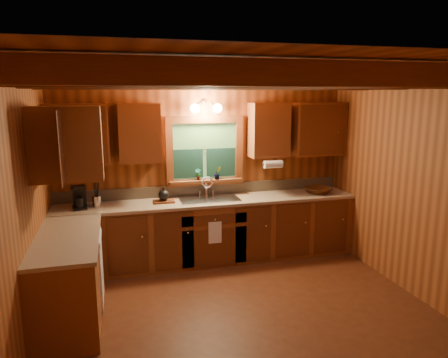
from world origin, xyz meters
TOP-DOWN VIEW (x-y plane):
  - room at (0.00, 0.00)m, footprint 4.20×4.20m
  - ceiling_beams at (0.00, 0.00)m, footprint 4.20×2.54m
  - base_cabinets at (-0.49, 1.28)m, footprint 4.20×2.22m
  - countertop at (-0.48, 1.29)m, footprint 4.20×2.24m
  - backsplash at (0.00, 1.89)m, footprint 4.20×0.02m
  - dishwasher_panel at (-1.47, 0.68)m, footprint 0.02×0.60m
  - upper_cabinets at (-0.56, 1.42)m, footprint 4.19×1.77m
  - window at (0.00, 1.87)m, footprint 1.12×0.08m
  - window_sill at (0.00, 1.82)m, footprint 1.06×0.14m
  - wall_sconce at (0.00, 1.75)m, footprint 0.45×0.21m
  - paper_towel_roll at (0.92, 1.53)m, footprint 0.27×0.11m
  - dish_towel at (0.00, 1.26)m, footprint 0.18×0.01m
  - sink at (0.00, 1.60)m, footprint 0.82×0.48m
  - coffee_maker at (-1.72, 1.58)m, footprint 0.17×0.21m
  - utensil_crock at (-1.51, 1.61)m, footprint 0.12×0.12m
  - cutting_board at (-0.64, 1.60)m, footprint 0.28×0.20m
  - teakettle at (-0.64, 1.60)m, footprint 0.15×0.15m
  - wicker_basket at (1.65, 1.53)m, footprint 0.46×0.46m
  - potted_plant_left at (-0.11, 1.81)m, footprint 0.10×0.08m
  - potted_plant_right at (0.17, 1.80)m, footprint 0.13×0.11m

SIDE VIEW (x-z plane):
  - base_cabinets at x=-0.49m, z-range 0.00..0.86m
  - dishwasher_panel at x=-1.47m, z-range 0.03..0.83m
  - dish_towel at x=0.00m, z-range 0.37..0.67m
  - sink at x=0.00m, z-range 0.64..1.07m
  - countertop at x=-0.48m, z-range 0.86..0.90m
  - cutting_board at x=-0.64m, z-range 0.90..0.92m
  - wicker_basket at x=1.65m, z-range 0.90..0.99m
  - backsplash at x=0.00m, z-range 0.90..1.06m
  - utensil_crock at x=-1.51m, z-range 0.82..1.14m
  - teakettle at x=-0.64m, z-range 0.91..1.09m
  - coffee_maker at x=-1.72m, z-range 0.90..1.19m
  - window_sill at x=0.00m, z-range 1.10..1.14m
  - potted_plant_left at x=-0.11m, z-range 1.14..1.31m
  - potted_plant_right at x=0.17m, z-range 1.14..1.33m
  - room at x=0.00m, z-range -0.80..3.40m
  - paper_towel_roll at x=0.92m, z-range 1.31..1.42m
  - window at x=0.00m, z-range 1.03..2.03m
  - upper_cabinets at x=-0.56m, z-range 1.45..2.23m
  - wall_sconce at x=0.00m, z-range 2.08..2.25m
  - ceiling_beams at x=0.00m, z-range 2.40..2.58m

